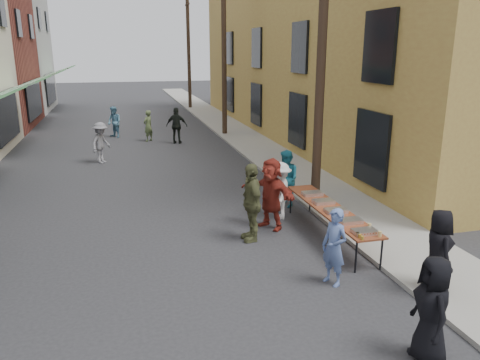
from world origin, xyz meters
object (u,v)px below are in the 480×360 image
utility_pole_near (322,47)px  server (438,250)px  guest_front_a (432,310)px  catering_tray_sausage (365,232)px  utility_pole_far (189,48)px  serving_table (330,210)px  guest_front_c (286,179)px  utility_pole_mid (224,48)px

utility_pole_near → server: (0.05, -5.44, -3.62)m
guest_front_a → server: (1.36, 1.68, 0.05)m
catering_tray_sausage → guest_front_a: (-0.63, -3.04, 0.03)m
catering_tray_sausage → guest_front_a: bearing=-101.6°
utility_pole_far → serving_table: size_ratio=2.25×
guest_front_c → server: size_ratio=1.06×
utility_pole_far → catering_tray_sausage: (-0.69, -28.09, -3.71)m
utility_pole_far → serving_table: bearing=-91.5°
guest_front_a → utility_pole_far: bearing=-170.5°
serving_table → catering_tray_sausage: catering_tray_sausage is taller
server → utility_pole_near: bearing=12.5°
utility_pole_far → catering_tray_sausage: size_ratio=18.00×
serving_table → catering_tray_sausage: bearing=-90.0°
serving_table → guest_front_a: guest_front_a is taller
serving_table → server: (0.74, -3.00, 0.17)m
guest_front_c → server: 5.59m
guest_front_c → catering_tray_sausage: bearing=-9.5°
serving_table → utility_pole_near: bearing=74.2°
utility_pole_mid → catering_tray_sausage: size_ratio=18.00×
utility_pole_near → guest_front_a: bearing=-100.5°
catering_tray_sausage → utility_pole_mid: bearing=87.5°
guest_front_c → utility_pole_far: bearing=165.5°
serving_table → guest_front_a: size_ratio=2.42×
utility_pole_mid → catering_tray_sausage: 16.53m
utility_pole_mid → utility_pole_near: bearing=-90.0°
guest_front_a → server: size_ratio=1.06×
server → guest_front_c: bearing=21.8°
guest_front_a → utility_pole_near: bearing=-178.6°
utility_pole_near → utility_pole_far: 24.00m
serving_table → guest_front_a: 4.73m
utility_pole_far → catering_tray_sausage: bearing=-91.4°
utility_pole_near → guest_front_a: utility_pole_near is taller
guest_front_a → catering_tray_sausage: bearing=-179.7°
guest_front_c → serving_table: bearing=-7.6°
serving_table → guest_front_a: bearing=-97.6°
utility_pole_mid → utility_pole_far: (0.00, 12.00, 0.00)m
utility_pole_mid → guest_front_c: bearing=-94.3°
utility_pole_mid → guest_front_a: size_ratio=5.45×
utility_pole_mid → serving_table: (-0.69, -14.44, -3.79)m
serving_table → server: size_ratio=2.57×
serving_table → guest_front_c: (-0.21, 2.50, 0.12)m
guest_front_c → utility_pole_mid: bearing=163.3°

